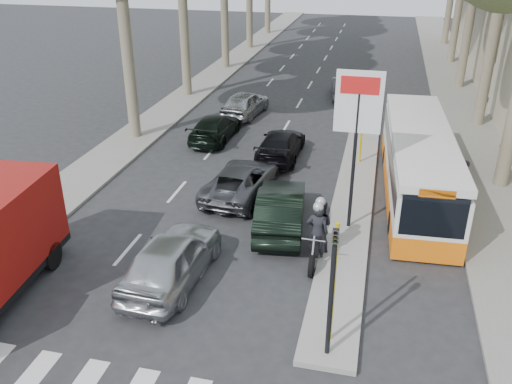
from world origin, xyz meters
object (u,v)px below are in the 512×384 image
at_px(silver_hatchback, 172,258).
at_px(dark_hatchback, 281,208).
at_px(city_bus, 418,162).
at_px(motorcycle, 318,231).

distance_m(silver_hatchback, dark_hatchback, 4.67).
bearing_deg(city_bus, motorcycle, -123.28).
bearing_deg(city_bus, dark_hatchback, -144.16).
height_order(silver_hatchback, city_bus, city_bus).
bearing_deg(dark_hatchback, motorcycle, 125.62).
distance_m(silver_hatchback, city_bus, 10.52).
bearing_deg(motorcycle, silver_hatchback, -148.89).
relative_size(silver_hatchback, city_bus, 0.44).
distance_m(silver_hatchback, motorcycle, 4.63).
height_order(dark_hatchback, motorcycle, motorcycle).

